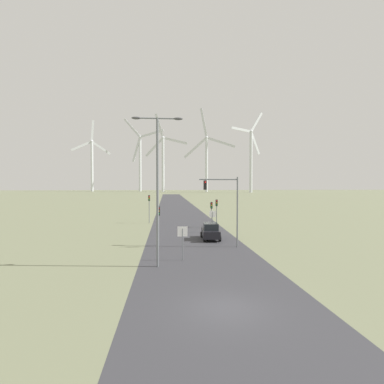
{
  "coord_description": "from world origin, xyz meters",
  "views": [
    {
      "loc": [
        -2.89,
        -14.37,
        6.11
      ],
      "look_at": [
        0.0,
        19.25,
        5.23
      ],
      "focal_mm": 28.0,
      "sensor_mm": 36.0,
      "label": 1
    }
  ],
  "objects": [
    {
      "name": "ground_plane",
      "position": [
        0.0,
        0.0,
        0.0
      ],
      "size": [
        600.0,
        600.0,
        0.0
      ],
      "primitive_type": "plane",
      "color": "#757A5B"
    },
    {
      "name": "stop_sign_far",
      "position": [
        2.93,
        22.93,
        1.93
      ],
      "size": [
        0.81,
        0.07,
        2.76
      ],
      "color": "slate",
      "rests_on": "ground"
    },
    {
      "name": "wind_turbine_far_right",
      "position": [
        59.06,
        200.99,
        27.41
      ],
      "size": [
        26.47,
        12.16,
        59.86
      ],
      "color": "silver",
      "rests_on": "ground"
    },
    {
      "name": "wind_turbine_left",
      "position": [
        -25.27,
        245.63,
        29.12
      ],
      "size": [
        34.72,
        14.36,
        63.48
      ],
      "color": "silver",
      "rests_on": "ground"
    },
    {
      "name": "road_surface",
      "position": [
        0.0,
        48.0,
        0.0
      ],
      "size": [
        10.0,
        240.0,
        0.01
      ],
      "color": "#38383D",
      "rests_on": "ground"
    },
    {
      "name": "traffic_light_post_near_left",
      "position": [
        -3.66,
        15.36,
        2.86
      ],
      "size": [
        0.28,
        0.33,
        3.91
      ],
      "color": "slate",
      "rests_on": "ground"
    },
    {
      "name": "traffic_light_mast_overhead",
      "position": [
        2.8,
        14.14,
        4.74
      ],
      "size": [
        3.79,
        0.34,
        6.82
      ],
      "color": "slate",
      "rests_on": "ground"
    },
    {
      "name": "traffic_light_post_near_right",
      "position": [
        3.42,
        27.08,
        2.65
      ],
      "size": [
        0.28,
        0.34,
        3.61
      ],
      "color": "slate",
      "rests_on": "ground"
    },
    {
      "name": "streetlamp",
      "position": [
        -3.54,
        7.77,
        6.86
      ],
      "size": [
        3.75,
        0.32,
        11.03
      ],
      "color": "slate",
      "rests_on": "ground"
    },
    {
      "name": "traffic_light_post_mid_right",
      "position": [
        4.18,
        27.29,
        2.89
      ],
      "size": [
        0.28,
        0.34,
        3.94
      ],
      "color": "slate",
      "rests_on": "ground"
    },
    {
      "name": "wind_turbine_center",
      "position": [
        -5.43,
        225.48,
        26.89
      ],
      "size": [
        33.65,
        4.54,
        62.31
      ],
      "color": "silver",
      "rests_on": "ground"
    },
    {
      "name": "stop_sign_near",
      "position": [
        -1.61,
        9.4,
        1.92
      ],
      "size": [
        0.81,
        0.07,
        2.74
      ],
      "color": "slate",
      "rests_on": "ground"
    },
    {
      "name": "car_approaching",
      "position": [
        1.96,
        18.26,
        0.91
      ],
      "size": [
        2.04,
        4.2,
        1.83
      ],
      "color": "black",
      "rests_on": "ground"
    },
    {
      "name": "traffic_light_post_mid_left",
      "position": [
        -5.58,
        32.83,
        3.2
      ],
      "size": [
        0.28,
        0.33,
        4.39
      ],
      "color": "slate",
      "rests_on": "ground"
    },
    {
      "name": "wind_turbine_far_left",
      "position": [
        -66.15,
        247.9,
        26.37
      ],
      "size": [
        31.35,
        8.99,
        60.76
      ],
      "color": "silver",
      "rests_on": "ground"
    },
    {
      "name": "wind_turbine_right",
      "position": [
        29.16,
        222.92,
        27.65
      ],
      "size": [
        40.11,
        11.5,
        66.91
      ],
      "color": "silver",
      "rests_on": "ground"
    }
  ]
}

